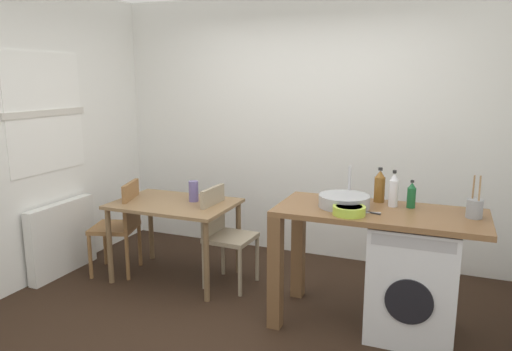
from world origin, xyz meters
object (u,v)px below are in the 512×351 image
mixing_bowl (349,210)px  vase (194,191)px  bottle_tall_green (380,186)px  bottle_squat_brown (394,190)px  chair_opposite (223,231)px  bottle_clear_small (411,195)px  dining_table (175,212)px  washing_machine (413,279)px  chair_person_seat (122,222)px  utensil_crock (475,208)px

mixing_bowl → vase: size_ratio=1.20×
bottle_tall_green → vase: (-1.69, 0.08, -0.21)m
bottle_tall_green → bottle_squat_brown: (0.12, -0.10, 0.00)m
chair_opposite → mixing_bowl: (1.22, -0.48, 0.45)m
chair_opposite → bottle_clear_small: 1.69m
dining_table → washing_machine: bearing=-6.1°
vase → dining_table: bearing=-146.3°
bottle_clear_small → vase: (-1.94, 0.16, -0.18)m
chair_person_seat → chair_opposite: size_ratio=1.00×
bottle_squat_brown → vase: size_ratio=1.44×
bottle_squat_brown → chair_opposite: bearing=174.9°
dining_table → vase: 0.26m
bottle_clear_small → bottle_squat_brown: bearing=-173.4°
chair_person_seat → mixing_bowl: mixing_bowl is taller
chair_person_seat → bottle_squat_brown: (2.51, -0.00, 0.54)m
mixing_bowl → dining_table: bearing=165.8°
washing_machine → utensil_crock: utensil_crock is taller
bottle_clear_small → utensil_crock: size_ratio=0.70×
bottle_tall_green → vase: bearing=177.4°
bottle_clear_small → chair_person_seat: bearing=-179.7°
dining_table → bottle_tall_green: bearing=0.7°
dining_table → chair_person_seat: (-0.55, -0.08, -0.14)m
chair_opposite → vase: 0.46m
bottle_squat_brown → bottle_clear_small: (0.13, 0.01, -0.03)m
dining_table → washing_machine: 2.17m
washing_machine → bottle_tall_green: bottle_tall_green is taller
utensil_crock → washing_machine: bearing=-171.9°
dining_table → bottle_squat_brown: size_ratio=3.98×
bottle_squat_brown → vase: 1.83m
dining_table → bottle_tall_green: size_ratio=4.06×
dining_table → mixing_bowl: (1.70, -0.43, 0.31)m
chair_person_seat → dining_table: bearing=-99.1°
chair_person_seat → utensil_crock: size_ratio=3.00×
utensil_crock → mixing_bowl: bearing=-162.9°
bottle_squat_brown → utensil_crock: (0.55, -0.10, -0.06)m
chair_opposite → utensil_crock: (2.04, -0.23, 0.48)m
dining_table → chair_person_seat: size_ratio=1.22×
chair_opposite → utensil_crock: utensil_crock is taller
washing_machine → dining_table: bearing=173.9°
chair_person_seat → bottle_tall_green: (2.39, 0.10, 0.53)m
chair_opposite → bottle_clear_small: bottle_clear_small is taller
vase → bottle_clear_small: bearing=-4.9°
dining_table → bottle_clear_small: (2.09, -0.06, 0.37)m
chair_person_seat → utensil_crock: bearing=-109.0°
bottle_clear_small → vase: bottle_clear_small is taller
chair_person_seat → bottle_clear_small: (2.64, 0.01, 0.51)m
chair_opposite → bottle_squat_brown: size_ratio=3.25×
chair_opposite → washing_machine: bearing=82.9°
bottle_tall_green → utensil_crock: size_ratio=0.90×
mixing_bowl → utensil_crock: bearing=17.1°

